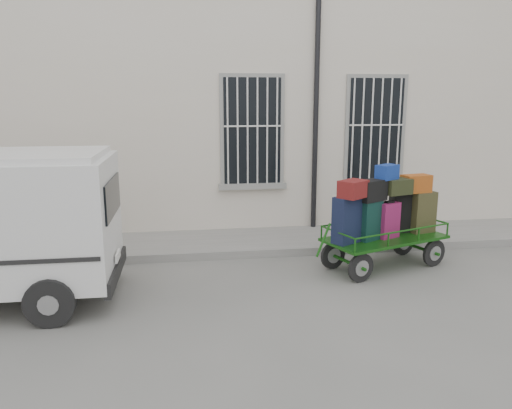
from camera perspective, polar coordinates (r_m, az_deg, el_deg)
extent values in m
plane|color=slate|center=(8.24, 5.28, -8.89)|extent=(80.00, 80.00, 0.00)
cube|color=beige|center=(13.09, -0.22, 12.39)|extent=(24.00, 5.00, 6.00)
cylinder|color=black|center=(10.76, 6.89, 11.28)|extent=(0.11, 0.11, 5.60)
cube|color=black|center=(10.57, -0.44, 8.37)|extent=(1.20, 0.08, 2.20)
cube|color=gray|center=(10.69, -0.41, 2.14)|extent=(1.45, 0.22, 0.12)
cube|color=black|center=(11.26, 13.45, 8.27)|extent=(1.20, 0.08, 2.20)
cube|color=gray|center=(11.37, 13.20, 2.43)|extent=(1.45, 0.22, 0.12)
cube|color=gray|center=(10.25, 2.41, -4.13)|extent=(24.00, 1.70, 0.15)
cylinder|color=black|center=(8.32, 11.88, -7.09)|extent=(0.48, 0.22, 0.49)
cylinder|color=gray|center=(8.32, 11.88, -7.09)|extent=(0.28, 0.17, 0.27)
cylinder|color=black|center=(8.87, 8.79, -5.75)|extent=(0.48, 0.22, 0.49)
cylinder|color=gray|center=(8.87, 8.79, -5.75)|extent=(0.28, 0.17, 0.27)
cylinder|color=black|center=(9.44, 19.66, -5.23)|extent=(0.48, 0.22, 0.49)
cylinder|color=gray|center=(9.44, 19.66, -5.23)|extent=(0.28, 0.17, 0.27)
cylinder|color=black|center=(9.93, 16.50, -4.18)|extent=(0.48, 0.22, 0.49)
cylinder|color=gray|center=(9.93, 16.50, -4.18)|extent=(0.28, 0.17, 0.27)
cube|color=#175212|center=(9.03, 14.49, -3.74)|extent=(2.35, 1.65, 0.05)
cylinder|color=#175212|center=(8.18, 7.71, -4.05)|extent=(0.28, 0.13, 0.55)
cube|color=black|center=(8.44, 10.38, -1.73)|extent=(0.55, 0.47, 0.79)
cube|color=black|center=(8.35, 10.49, 0.99)|extent=(0.23, 0.19, 0.03)
cube|color=black|center=(8.70, 12.78, -1.78)|extent=(0.49, 0.43, 0.68)
cube|color=black|center=(8.62, 12.89, 0.49)|extent=(0.20, 0.18, 0.03)
cube|color=maroon|center=(8.92, 14.88, -1.75)|extent=(0.44, 0.34, 0.62)
cube|color=black|center=(8.84, 15.00, 0.29)|extent=(0.18, 0.15, 0.03)
cube|color=black|center=(9.36, 16.20, -0.76)|extent=(0.39, 0.25, 0.75)
cube|color=black|center=(9.28, 16.35, 1.57)|extent=(0.18, 0.16, 0.03)
cube|color=#38341C|center=(9.45, 18.49, -0.82)|extent=(0.49, 0.35, 0.74)
cube|color=black|center=(9.38, 18.64, 1.46)|extent=(0.21, 0.18, 0.03)
cube|color=maroon|center=(8.27, 11.03, 1.75)|extent=(0.56, 0.53, 0.28)
cube|color=black|center=(8.62, 13.05, 1.58)|extent=(0.59, 0.50, 0.36)
cube|color=#272B15|center=(8.96, 15.79, 1.99)|extent=(0.55, 0.43, 0.27)
cube|color=maroon|center=(9.28, 17.83, 2.29)|extent=(0.54, 0.37, 0.31)
cube|color=navy|center=(8.83, 14.75, 3.61)|extent=(0.44, 0.40, 0.25)
cube|color=black|center=(7.53, -16.11, 0.82)|extent=(0.05, 1.36, 0.53)
cube|color=black|center=(7.82, -15.70, -7.23)|extent=(0.11, 1.80, 0.21)
cube|color=white|center=(7.74, -15.51, -5.67)|extent=(0.03, 0.41, 0.12)
cylinder|color=black|center=(7.17, -22.46, -10.27)|extent=(0.66, 0.22, 0.66)
cylinder|color=black|center=(8.80, -19.64, -5.89)|extent=(0.66, 0.22, 0.66)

